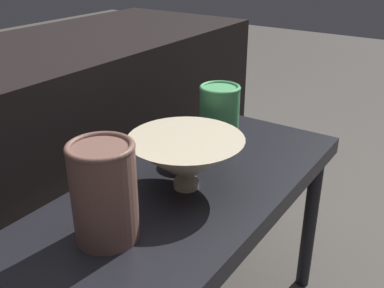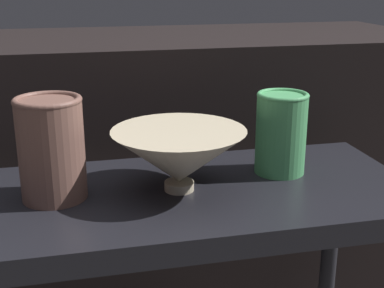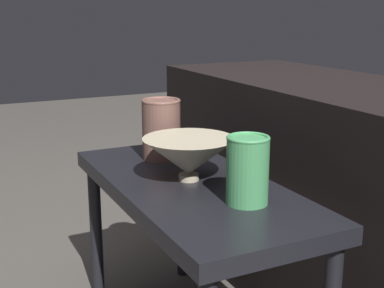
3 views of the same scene
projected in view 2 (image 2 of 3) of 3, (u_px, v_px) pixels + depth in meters
The scene contains 5 objects.
table at pixel (188, 219), 0.93m from camera, with size 0.79×0.36×0.45m.
couch_backdrop at pixel (147, 161), 1.42m from camera, with size 1.44×0.50×0.66m.
bowl at pixel (179, 157), 0.89m from camera, with size 0.23×0.23×0.11m.
vase_textured_left at pixel (51, 147), 0.86m from camera, with size 0.11×0.11×0.17m.
vase_colorful_right at pixel (281, 132), 0.97m from camera, with size 0.09×0.09×0.15m.
Camera 2 is at (-0.18, -0.83, 0.81)m, focal length 50.00 mm.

